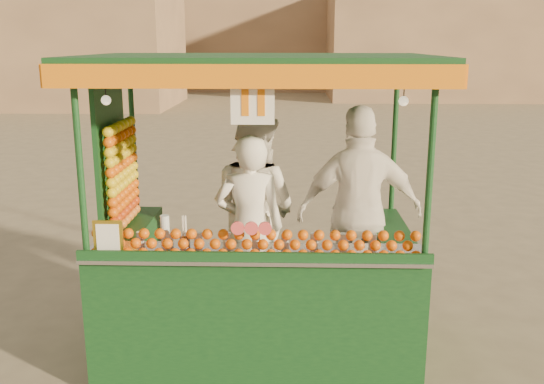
{
  "coord_description": "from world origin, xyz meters",
  "views": [
    {
      "loc": [
        0.69,
        -4.59,
        2.54
      ],
      "look_at": [
        0.55,
        0.14,
        1.36
      ],
      "focal_mm": 39.73,
      "sensor_mm": 36.0,
      "label": 1
    }
  ],
  "objects_px": {
    "juice_cart": "(250,265)",
    "vendor_left": "(250,228)",
    "vendor_middle": "(255,209)",
    "vendor_right": "(360,213)"
  },
  "relations": [
    {
      "from": "juice_cart",
      "to": "vendor_left",
      "type": "distance_m",
      "value": 0.3
    },
    {
      "from": "vendor_middle",
      "to": "vendor_right",
      "type": "bearing_deg",
      "value": -160.7
    },
    {
      "from": "vendor_left",
      "to": "vendor_right",
      "type": "relative_size",
      "value": 0.88
    },
    {
      "from": "vendor_left",
      "to": "vendor_right",
      "type": "distance_m",
      "value": 0.92
    },
    {
      "from": "juice_cart",
      "to": "vendor_right",
      "type": "xyz_separation_m",
      "value": [
        0.89,
        0.24,
        0.38
      ]
    },
    {
      "from": "vendor_right",
      "to": "vendor_left",
      "type": "bearing_deg",
      "value": 2.09
    },
    {
      "from": "juice_cart",
      "to": "vendor_middle",
      "type": "height_order",
      "value": "juice_cart"
    },
    {
      "from": "vendor_middle",
      "to": "vendor_right",
      "type": "height_order",
      "value": "vendor_right"
    },
    {
      "from": "juice_cart",
      "to": "vendor_right",
      "type": "height_order",
      "value": "juice_cart"
    },
    {
      "from": "juice_cart",
      "to": "vendor_middle",
      "type": "distance_m",
      "value": 0.59
    }
  ]
}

